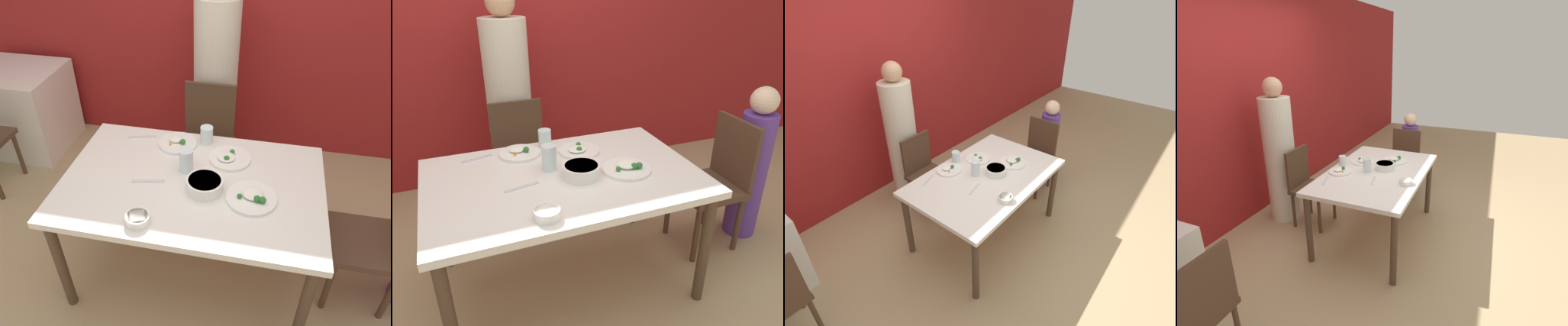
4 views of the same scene
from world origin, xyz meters
The scene contains 15 objects.
ground_plane centered at (0.00, 0.00, 0.00)m, with size 10.00×10.00×0.00m, color tan.
dining_table centered at (0.00, 0.00, 0.66)m, with size 1.44×0.94×0.74m.
chair_adult_spot centered at (-0.06, 0.81, 0.48)m, with size 0.40×0.40×0.88m.
chair_child_spot centered at (1.06, 0.03, 0.48)m, with size 0.40×0.40×0.88m.
person_adult centered at (-0.06, 1.15, 0.75)m, with size 0.34×0.34×1.63m.
bowl_curry centered at (0.08, -0.06, 0.77)m, with size 0.20×0.20×0.07m.
plate_rice_adult centered at (0.34, -0.08, 0.75)m, with size 0.27×0.27×0.05m.
plate_rice_child centered at (0.18, 0.24, 0.75)m, with size 0.25×0.25×0.05m.
plate_noodles centered at (-0.16, 0.33, 0.75)m, with size 0.24×0.24×0.05m.
bowl_rice_small centered at (-0.19, -0.36, 0.76)m, with size 0.12×0.12×0.05m.
glass_water_tall centered at (0.01, 0.39, 0.79)m, with size 0.08×0.08×0.11m.
glass_water_short centered at (-0.05, 0.08, 0.81)m, with size 0.08×0.08×0.14m.
fork_steel centered at (-0.24, -0.05, 0.74)m, with size 0.18×0.06×0.01m.
spoon_steel centered at (-0.40, 0.36, 0.74)m, with size 0.18×0.07×0.01m.
background_table centered at (-1.80, 1.11, 0.38)m, with size 0.73×0.68×0.75m.
Camera 1 is at (0.35, -1.57, 2.10)m, focal length 35.00 mm.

